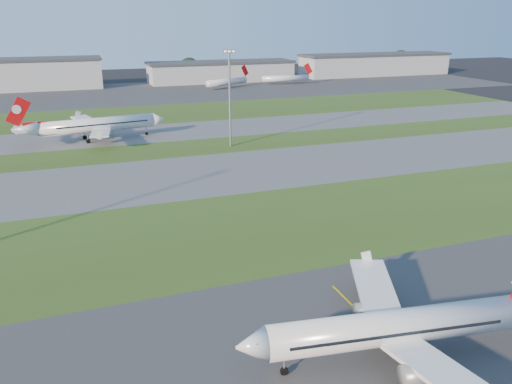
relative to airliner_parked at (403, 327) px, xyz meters
name	(u,v)px	position (x,y,z in m)	size (l,w,h in m)	color
grass_strip_a	(244,229)	(-4.48, 37.43, -3.78)	(300.00, 34.00, 0.01)	#314517
taxiway_a	(197,175)	(-4.48, 70.43, -3.78)	(300.00, 32.00, 0.01)	#515154
grass_strip_b	(176,149)	(-4.48, 95.43, -3.78)	(300.00, 18.00, 0.01)	#314517
taxiway_b	(162,133)	(-4.48, 117.43, -3.78)	(300.00, 26.00, 0.01)	#515154
grass_strip_c	(146,115)	(-4.48, 150.43, -3.78)	(300.00, 40.00, 0.01)	#314517
apron_far	(128,93)	(-4.48, 210.43, -3.78)	(400.00, 80.00, 0.01)	#333335
airliner_parked	(403,327)	(0.00, 0.00, 0.00)	(34.48, 29.06, 10.79)	silver
airliner_taxiing	(97,125)	(-23.50, 113.62, 0.59)	(39.86, 33.60, 12.47)	silver
mini_jet_near	(227,82)	(45.15, 211.45, -0.51)	(26.42, 14.36, 9.48)	silver
mini_jet_far	(286,78)	(79.30, 215.67, -0.51)	(28.64, 5.08, 9.48)	silver
light_mast_centre	(230,92)	(10.52, 93.43, 11.02)	(3.20, 0.70, 25.80)	gray
hangar_west	(27,74)	(-49.48, 240.43, 3.85)	(71.40, 23.00, 15.20)	#A6A8AE
hangar_east	(221,71)	(50.52, 240.43, 1.85)	(81.60, 23.00, 11.20)	#A6A8AE
hangar_far_east	(375,64)	(150.52, 240.43, 2.85)	(96.90, 23.00, 13.20)	#A6A8AE
tree_mid_west	(80,74)	(-24.48, 251.43, 2.05)	(9.90, 9.90, 10.80)	black
tree_mid_east	(189,68)	(35.52, 254.43, 3.02)	(11.55, 11.55, 12.60)	black
tree_east	(309,65)	(110.52, 252.43, 2.37)	(10.45, 10.45, 11.40)	black
tree_far_east	(400,60)	(180.52, 256.43, 3.67)	(12.65, 12.65, 13.80)	black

